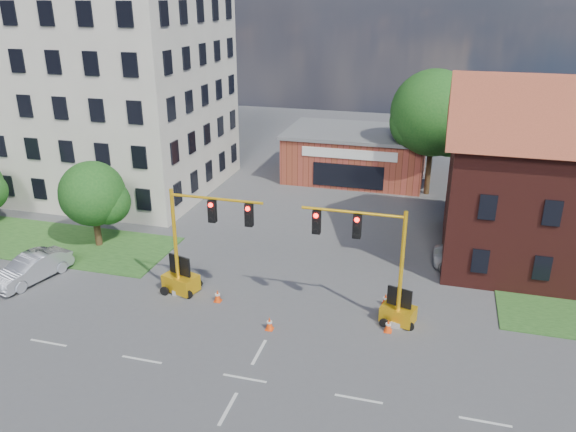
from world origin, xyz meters
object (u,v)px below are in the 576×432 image
Objects in this scene: trailer_west at (181,281)px; trailer_east at (398,312)px; signal_mast_west at (203,233)px; signal_mast_east at (368,252)px; pickup_white at (477,259)px.

trailer_east is (12.03, -0.00, -0.07)m from trailer_west.
trailer_east is (10.37, 0.32, -3.33)m from signal_mast_west.
pickup_white is (5.67, 7.53, -3.21)m from signal_mast_east.
signal_mast_east is at bearing -153.13° from trailer_east.
pickup_white is (14.38, 7.53, -3.21)m from signal_mast_west.
signal_mast_west is 3.68m from trailer_west.
signal_mast_east is 2.93× the size of trailer_west.
signal_mast_east is 3.29× the size of trailer_east.
signal_mast_east is 10.88m from trailer_west.
trailer_west is 1.12× the size of trailer_east.
trailer_east is at bearing 11.02° from signal_mast_east.
trailer_east is (1.65, 0.32, -3.33)m from signal_mast_east.
signal_mast_west is at bearing -162.37° from trailer_east.
signal_mast_west is at bearing 180.00° from signal_mast_east.
trailer_east reaches higher than pickup_white.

